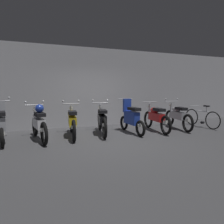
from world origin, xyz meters
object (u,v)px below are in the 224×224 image
at_px(motorbike_slot_5, 156,117).
at_px(bicycle, 202,118).
at_px(motorbike_slot_2, 72,121).
at_px(motorbike_slot_1, 39,123).
at_px(motorbike_slot_4, 131,118).
at_px(motorbike_slot_3, 102,119).
at_px(motorbike_slot_6, 178,116).
at_px(motorbike_slot_0, 1,124).

bearing_deg(motorbike_slot_5, bicycle, -0.74).
bearing_deg(motorbike_slot_2, motorbike_slot_5, -3.72).
distance_m(motorbike_slot_1, motorbike_slot_4, 3.00).
relative_size(motorbike_slot_3, bicycle, 1.12).
relative_size(motorbike_slot_4, bicycle, 0.97).
height_order(motorbike_slot_1, bicycle, motorbike_slot_1).
distance_m(motorbike_slot_3, motorbike_slot_5, 2.01).
bearing_deg(motorbike_slot_1, bicycle, -1.08).
relative_size(motorbike_slot_6, bicycle, 1.12).
bearing_deg(motorbike_slot_0, motorbike_slot_3, 0.36).
xyz_separation_m(motorbike_slot_1, motorbike_slot_2, (1.00, 0.11, -0.04)).
height_order(motorbike_slot_1, motorbike_slot_2, same).
distance_m(motorbike_slot_0, motorbike_slot_3, 3.01).
bearing_deg(motorbike_slot_2, motorbike_slot_0, -179.94).
xyz_separation_m(motorbike_slot_0, motorbike_slot_5, (5.00, -0.19, -0.04)).
relative_size(motorbike_slot_5, bicycle, 1.13).
relative_size(motorbike_slot_0, motorbike_slot_3, 0.87).
distance_m(motorbike_slot_1, motorbike_slot_3, 2.01).
height_order(motorbike_slot_0, motorbike_slot_2, motorbike_slot_0).
bearing_deg(motorbike_slot_4, motorbike_slot_5, -0.41).
bearing_deg(motorbike_slot_4, motorbike_slot_3, 168.37).
bearing_deg(motorbike_slot_6, bicycle, -3.52).
relative_size(motorbike_slot_1, motorbike_slot_3, 1.00).
bearing_deg(motorbike_slot_5, motorbike_slot_4, 179.59).
bearing_deg(motorbike_slot_6, motorbike_slot_3, 176.76).
xyz_separation_m(motorbike_slot_2, bicycle, (5.12, -0.22, -0.13)).
xyz_separation_m(motorbike_slot_4, motorbike_slot_6, (2.00, 0.03, -0.03)).
distance_m(motorbike_slot_4, motorbike_slot_6, 2.00).
bearing_deg(motorbike_slot_3, motorbike_slot_1, -176.47).
distance_m(motorbike_slot_0, bicycle, 7.13).
height_order(motorbike_slot_1, motorbike_slot_3, same).
bearing_deg(motorbike_slot_5, motorbike_slot_0, 177.80).
height_order(motorbike_slot_5, bicycle, motorbike_slot_5).
bearing_deg(motorbike_slot_3, bicycle, -3.32).
xyz_separation_m(motorbike_slot_6, bicycle, (1.12, -0.07, -0.13)).
relative_size(motorbike_slot_0, motorbike_slot_1, 0.87).
bearing_deg(motorbike_slot_4, motorbike_slot_6, 0.99).
height_order(motorbike_slot_3, motorbike_slot_5, motorbike_slot_3).
relative_size(motorbike_slot_1, motorbike_slot_2, 0.99).
distance_m(motorbike_slot_1, motorbike_slot_6, 5.00).
bearing_deg(bicycle, motorbike_slot_0, 178.23).
bearing_deg(motorbike_slot_0, motorbike_slot_6, -1.44).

